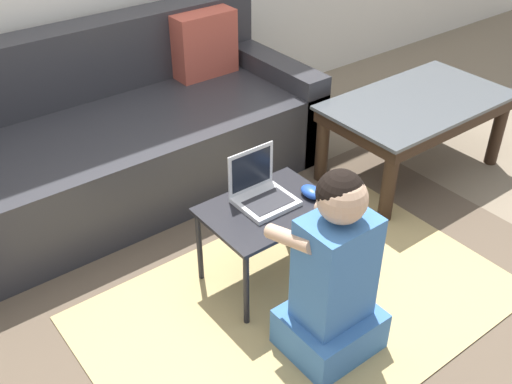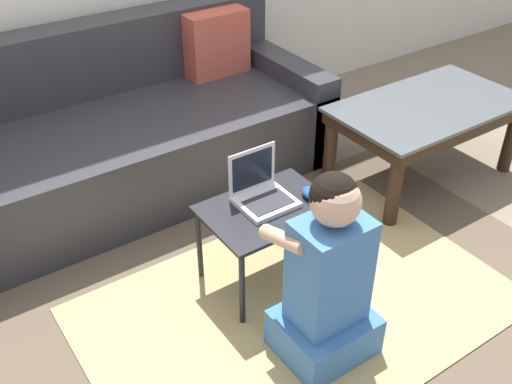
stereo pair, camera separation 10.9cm
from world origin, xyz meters
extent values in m
plane|color=#7F705B|center=(0.00, 0.00, 0.00)|extent=(16.00, 16.00, 0.00)
cube|color=brown|center=(0.05, -0.23, 0.00)|extent=(2.40, 1.58, 0.01)
cube|color=tan|center=(0.05, -0.23, 0.01)|extent=(1.73, 1.14, 0.00)
cube|color=#2D2D33|center=(-0.10, 1.01, 0.21)|extent=(2.05, 0.91, 0.42)
cube|color=#2D2D33|center=(-0.10, 1.37, 0.61)|extent=(2.05, 0.20, 0.38)
cube|color=#2D2D33|center=(0.85, 1.01, 0.26)|extent=(0.16, 0.91, 0.53)
cube|color=#B24C3D|center=(0.55, 1.20, 0.60)|extent=(0.36, 0.14, 0.36)
cube|color=#4C5156|center=(1.23, 0.21, 0.43)|extent=(1.01, 0.58, 0.02)
cube|color=black|center=(1.23, 0.21, 0.39)|extent=(0.97, 0.56, 0.07)
cylinder|color=black|center=(0.78, -0.03, 0.21)|extent=(0.07, 0.07, 0.42)
cylinder|color=black|center=(1.67, -0.03, 0.21)|extent=(0.07, 0.07, 0.42)
cylinder|color=black|center=(0.78, 0.45, 0.21)|extent=(0.07, 0.07, 0.42)
cylinder|color=black|center=(1.67, 0.45, 0.21)|extent=(0.07, 0.07, 0.42)
cube|color=black|center=(0.05, 0.00, 0.37)|extent=(0.53, 0.38, 0.02)
cylinder|color=black|center=(-0.19, -0.17, 0.18)|extent=(0.02, 0.02, 0.36)
cylinder|color=black|center=(0.29, -0.17, 0.18)|extent=(0.02, 0.02, 0.36)
cylinder|color=black|center=(-0.19, 0.16, 0.18)|extent=(0.02, 0.02, 0.36)
cylinder|color=black|center=(0.29, 0.16, 0.18)|extent=(0.02, 0.02, 0.36)
cube|color=silver|center=(0.06, 0.03, 0.39)|extent=(0.23, 0.20, 0.02)
cube|color=#28282D|center=(0.06, 0.01, 0.40)|extent=(0.19, 0.12, 0.00)
cube|color=silver|center=(0.06, 0.13, 0.50)|extent=(0.23, 0.01, 0.19)
cube|color=black|center=(0.06, 0.12, 0.50)|extent=(0.19, 0.00, 0.16)
ellipsoid|color=#234CB2|center=(0.24, -0.05, 0.40)|extent=(0.07, 0.11, 0.04)
cube|color=#3D70B2|center=(-0.01, -0.45, 0.09)|extent=(0.34, 0.30, 0.18)
cube|color=#3D70B2|center=(-0.01, -0.45, 0.40)|extent=(0.26, 0.20, 0.44)
sphere|color=tan|center=(-0.01, -0.45, 0.70)|extent=(0.17, 0.17, 0.17)
sphere|color=black|center=(-0.01, -0.44, 0.71)|extent=(0.16, 0.16, 0.16)
cylinder|color=tan|center=(-0.13, -0.34, 0.52)|extent=(0.06, 0.24, 0.13)
cylinder|color=tan|center=(0.11, -0.34, 0.52)|extent=(0.06, 0.24, 0.13)
camera|label=1|loc=(-1.20, -1.54, 1.81)|focal=42.00mm
camera|label=2|loc=(-1.11, -1.61, 1.81)|focal=42.00mm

